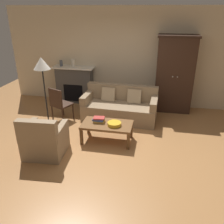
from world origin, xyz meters
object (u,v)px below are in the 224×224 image
Objects in this scene: fruit_bowl at (114,124)px; mantel_vase_cream at (73,63)px; floor_lamp at (42,68)px; coffee_table at (107,126)px; armchair_near_left at (44,141)px; couch at (120,107)px; mantel_vase_slate at (61,63)px; side_chair_wooden at (59,103)px; armoire at (175,74)px; fireplace at (75,84)px; book_stack at (99,120)px.

fruit_bowl is 1.32× the size of mantel_vase_cream.
coffee_table is at bearing -7.42° from floor_lamp.
couch is at bearing 58.64° from armchair_near_left.
fruit_bowl is 1.71× the size of mantel_vase_slate.
armchair_near_left is at bearing -145.17° from coffee_table.
mantel_vase_cream is (-1.59, 0.94, 0.91)m from couch.
coffee_table is 3.72× the size of fruit_bowl.
couch is 1.19m from coffee_table.
side_chair_wooden is (-1.42, 0.75, 0.15)m from coffee_table.
coffee_table is 1.22× the size of side_chair_wooden.
couch is at bearing 93.86° from fruit_bowl.
mantel_vase_slate is at bearing 133.20° from fruit_bowl.
couch is at bearing 32.46° from floor_lamp.
mantel_vase_slate is at bearing 104.88° from armchair_near_left.
side_chair_wooden is at bearing -163.60° from couch.
armoire is 2.55m from fruit_bowl.
mantel_vase_cream is 1.57m from side_chair_wooden.
couch is 2.06m from mantel_vase_cream.
couch is 6.57× the size of fruit_bowl.
mantel_vase_cream is at bearing 0.00° from mantel_vase_slate.
floor_lamp is (-0.06, -0.56, 1.02)m from side_chair_wooden.
couch is 2.36m from mantel_vase_slate.
side_chair_wooden is (-0.31, 1.52, 0.20)m from armchair_near_left.
armoire is at bearing -1.17° from mantel_vase_cream.
armchair_near_left reaches higher than fruit_bowl.
mantel_vase_slate is at bearing -177.30° from fireplace.
book_stack is 1.67m from floor_lamp.
side_chair_wooden is 1.16m from floor_lamp.
mantel_vase_cream is (-1.50, 2.14, 0.87)m from coffee_table.
side_chair_wooden is at bearing 150.28° from book_stack.
floor_lamp is (-2.93, -1.88, 0.48)m from armoire.
fruit_bowl is 1.78m from side_chair_wooden.
mantel_vase_cream is (-2.95, 0.06, 0.18)m from armoire.
mantel_vase_slate is 1.62m from side_chair_wooden.
side_chair_wooden is at bearing -86.65° from fireplace.
mantel_vase_slate reaches higher than fireplace.
couch is 1.19m from book_stack.
armchair_near_left reaches higher than book_stack.
armoire is 7.09× the size of fruit_bowl.
fireplace is at bearing 124.83° from coffee_table.
floor_lamp reaches higher than fruit_bowl.
fireplace is 2.96m from armchair_near_left.
book_stack is 2.57m from mantel_vase_cream.
fruit_bowl is 0.17× the size of floor_lamp.
book_stack reaches higher than coffee_table.
armoire is 3.21m from side_chair_wooden.
coffee_table is 0.23m from book_stack.
armoire reaches higher than coffee_table.
fireplace is 2.48m from book_stack.
book_stack is at bearing -51.07° from mantel_vase_slate.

